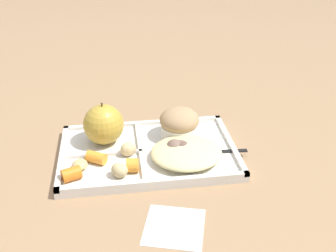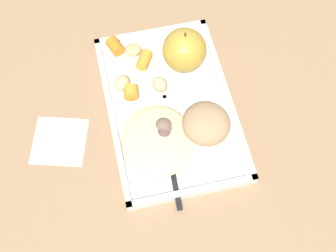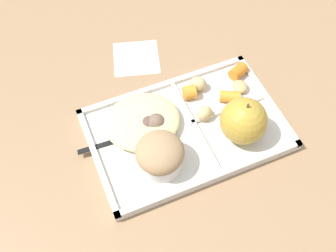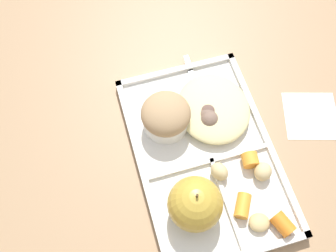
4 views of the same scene
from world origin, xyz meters
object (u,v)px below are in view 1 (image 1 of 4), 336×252
at_px(bran_muffin, 179,123).
at_px(plastic_fork, 201,153).
at_px(green_apple, 104,124).
at_px(lunch_tray, 148,153).

height_order(bran_muffin, plastic_fork, bran_muffin).
relative_size(green_apple, bran_muffin, 1.09).
height_order(green_apple, plastic_fork, green_apple).
bearing_deg(lunch_tray, plastic_fork, -12.71).
bearing_deg(bran_muffin, plastic_fork, -65.30).
height_order(green_apple, bran_muffin, green_apple).
height_order(lunch_tray, plastic_fork, lunch_tray).
relative_size(lunch_tray, bran_muffin, 4.22).
relative_size(lunch_tray, green_apple, 3.87).
relative_size(bran_muffin, plastic_fork, 0.50).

